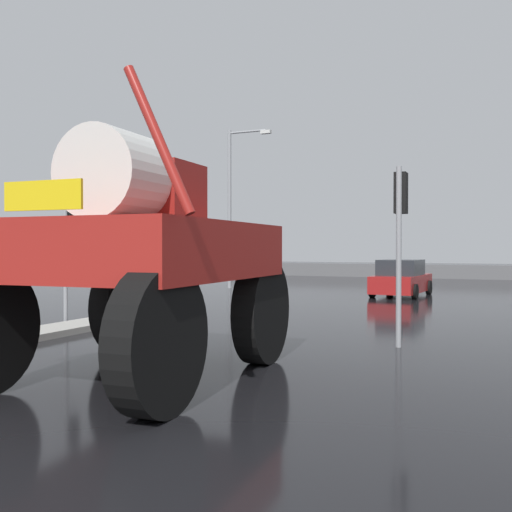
# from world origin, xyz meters

# --- Properties ---
(ground_plane) EXTENTS (120.00, 120.00, 0.00)m
(ground_plane) POSITION_xyz_m (0.00, 18.00, 0.00)
(ground_plane) COLOR black
(oversize_sprayer) EXTENTS (3.83, 5.40, 4.18)m
(oversize_sprayer) POSITION_xyz_m (0.88, 5.99, 1.87)
(oversize_sprayer) COLOR black
(oversize_sprayer) RESTS_ON ground
(sedan_ahead) EXTENTS (2.09, 4.20, 1.52)m
(sedan_ahead) POSITION_xyz_m (1.85, 23.12, 0.71)
(sedan_ahead) COLOR maroon
(sedan_ahead) RESTS_ON ground
(traffic_signal_near_left) EXTENTS (0.24, 0.54, 3.47)m
(traffic_signal_near_left) POSITION_xyz_m (-4.59, 10.60, 2.53)
(traffic_signal_near_left) COLOR gray
(traffic_signal_near_left) RESTS_ON ground
(traffic_signal_near_right) EXTENTS (0.24, 0.54, 3.65)m
(traffic_signal_near_right) POSITION_xyz_m (4.05, 10.60, 2.66)
(traffic_signal_near_right) COLOR gray
(traffic_signal_near_right) RESTS_ON ground
(streetlight_far_left) EXTENTS (2.31, 0.24, 7.86)m
(streetlight_far_left) POSITION_xyz_m (-6.64, 24.43, 4.42)
(streetlight_far_left) COLOR gray
(streetlight_far_left) RESTS_ON ground
(bare_tree_left) EXTENTS (3.05, 3.05, 6.74)m
(bare_tree_left) POSITION_xyz_m (-10.51, 21.56, 5.40)
(bare_tree_left) COLOR #473828
(bare_tree_left) RESTS_ON ground
(roadside_barrier) EXTENTS (27.37, 0.24, 0.90)m
(roadside_barrier) POSITION_xyz_m (0.00, 38.12, 0.45)
(roadside_barrier) COLOR #59595B
(roadside_barrier) RESTS_ON ground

